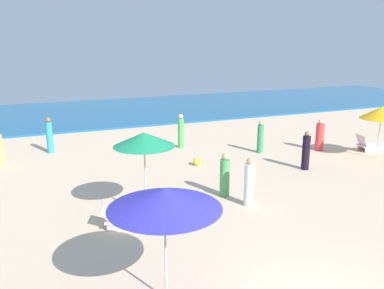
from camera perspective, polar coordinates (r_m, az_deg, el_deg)
The scene contains 14 objects.
ocean at distance 30.12m, azimuth -13.12°, elevation 4.38°, with size 60.00×11.66×0.12m, color #1D6195.
umbrella_0 at distance 19.69m, azimuth 24.94°, elevation 4.03°, with size 1.81×1.81×2.34m.
lounge_chair_0_0 at distance 21.26m, azimuth 23.67°, elevation -0.07°, with size 1.57×0.90×0.80m.
umbrella_3 at distance 11.95m, azimuth -6.70°, elevation 0.69°, with size 1.82×1.82×2.58m.
lounge_chair_3_0 at distance 11.96m, azimuth -9.67°, elevation -10.28°, with size 1.37×0.96×0.59m.
umbrella_4 at distance 7.98m, azimuth -3.86°, elevation -7.54°, with size 2.27×2.27×2.43m.
beachgoer_0 at distance 20.40m, azimuth 17.38°, elevation 1.11°, with size 0.49×0.49×1.51m.
beachgoer_1 at distance 19.92m, azimuth -1.56°, elevation 1.79°, with size 0.40×0.40×1.67m.
beachgoer_3 at distance 13.18m, azimuth 7.98°, elevation -5.39°, with size 0.46×0.46×1.59m.
beachgoer_4 at distance 13.90m, azimuth 4.59°, elevation -4.40°, with size 0.44×0.44×1.50m.
beachgoer_5 at distance 17.24m, azimuth 15.61°, elevation -0.97°, with size 0.44×0.44×1.60m.
beachgoer_6 at distance 20.13m, azimuth -19.26°, elevation 1.17°, with size 0.32×0.32×1.70m.
beachgoer_7 at distance 19.32m, azimuth 9.51°, elevation 0.97°, with size 0.32×0.32×1.53m.
beach_ball_0 at distance 17.28m, azimuth 0.70°, elevation -2.39°, with size 0.33×0.33×0.33m, color yellow.
Camera 1 is at (-4.70, -5.13, 5.23)m, focal length 38.24 mm.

